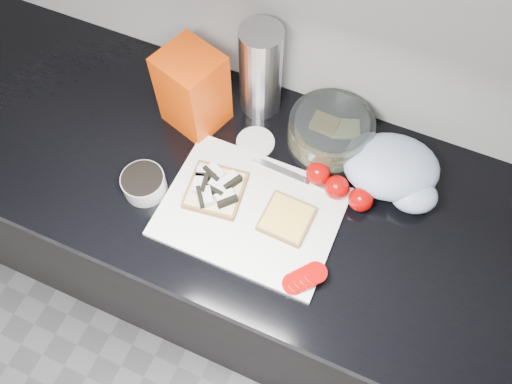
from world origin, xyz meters
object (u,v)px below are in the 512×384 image
at_px(glass_bowl, 330,133).
at_px(cutting_board, 251,212).
at_px(steel_canister, 261,71).
at_px(bread_bag, 193,90).

bearing_deg(glass_bowl, cutting_board, -110.79).
bearing_deg(glass_bowl, steel_canister, 167.74).
bearing_deg(steel_canister, cutting_board, -70.63).
xyz_separation_m(cutting_board, glass_bowl, (0.10, 0.26, 0.04)).
relative_size(cutting_board, steel_canister, 1.60).
distance_m(bread_bag, steel_canister, 0.17).
height_order(cutting_board, glass_bowl, glass_bowl).
relative_size(cutting_board, glass_bowl, 1.94).
height_order(bread_bag, steel_canister, steel_canister).
relative_size(glass_bowl, bread_bag, 0.97).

